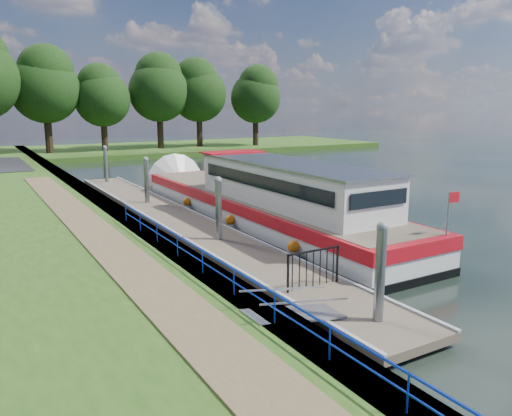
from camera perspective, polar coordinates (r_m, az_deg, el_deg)
ground at (r=13.66m, az=12.16°, el=-13.21°), size 160.00×160.00×0.00m
bank_edge at (r=25.33m, az=-16.00°, el=-0.90°), size 1.10×90.00×0.78m
far_bank at (r=64.62m, az=-11.80°, el=6.60°), size 60.00×18.00×0.60m
footpath at (r=18.19m, az=-16.13°, el=-4.40°), size 1.60×40.00×0.05m
blue_fence at (r=14.05m, az=-4.47°, el=-6.53°), size 0.04×18.04×0.72m
pontoon at (r=24.26m, az=-8.94°, el=-1.61°), size 2.50×30.00×0.56m
mooring_piles at (r=24.03m, az=-9.02°, el=0.93°), size 0.30×27.30×3.55m
gangway at (r=12.69m, az=4.40°, el=-11.88°), size 2.58×1.00×0.92m
gate_panel at (r=14.82m, az=6.59°, el=-6.26°), size 1.85×0.05×1.15m
barge at (r=24.53m, az=-0.12°, el=0.83°), size 4.36×21.15×4.78m
horizon_trees at (r=58.17m, az=-24.14°, el=12.87°), size 54.38×10.03×12.87m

